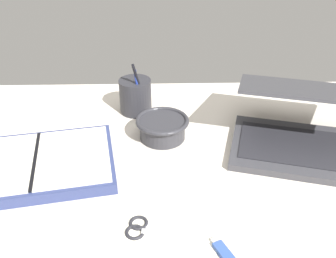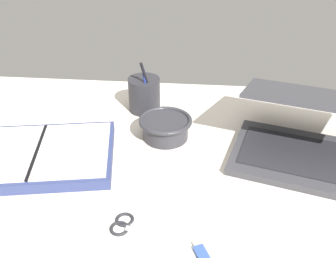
{
  "view_description": "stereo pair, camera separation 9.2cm",
  "coord_description": "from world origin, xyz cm",
  "px_view_note": "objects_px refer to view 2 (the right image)",
  "views": [
    {
      "loc": [
        -3.09,
        -68.48,
        57.85
      ],
      "look_at": [
        -1.14,
        9.14,
        9.0
      ],
      "focal_mm": 40.0,
      "sensor_mm": 36.0,
      "label": 1
    },
    {
      "loc": [
        6.07,
        -68.17,
        57.85
      ],
      "look_at": [
        -1.14,
        9.14,
        9.0
      ],
      "focal_mm": 40.0,
      "sensor_mm": 36.0,
      "label": 2
    }
  ],
  "objects_px": {
    "laptop": "(305,136)",
    "pen_cup": "(144,94)",
    "scissors": "(128,226)",
    "bowl": "(165,127)",
    "planner": "(38,155)"
  },
  "relations": [
    {
      "from": "bowl",
      "to": "planner",
      "type": "height_order",
      "value": "bowl"
    },
    {
      "from": "pen_cup",
      "to": "planner",
      "type": "bearing_deg",
      "value": -128.76
    },
    {
      "from": "bowl",
      "to": "scissors",
      "type": "distance_m",
      "value": 0.33
    },
    {
      "from": "bowl",
      "to": "pen_cup",
      "type": "relative_size",
      "value": 0.86
    },
    {
      "from": "laptop",
      "to": "scissors",
      "type": "relative_size",
      "value": 3.2
    },
    {
      "from": "laptop",
      "to": "bowl",
      "type": "distance_m",
      "value": 0.35
    },
    {
      "from": "laptop",
      "to": "scissors",
      "type": "xyz_separation_m",
      "value": [
        -0.39,
        -0.28,
        -0.05
      ]
    },
    {
      "from": "planner",
      "to": "bowl",
      "type": "bearing_deg",
      "value": 13.43
    },
    {
      "from": "pen_cup",
      "to": "bowl",
      "type": "bearing_deg",
      "value": -62.0
    },
    {
      "from": "bowl",
      "to": "scissors",
      "type": "bearing_deg",
      "value": -97.13
    },
    {
      "from": "pen_cup",
      "to": "planner",
      "type": "relative_size",
      "value": 0.41
    },
    {
      "from": "laptop",
      "to": "scissors",
      "type": "height_order",
      "value": "laptop"
    },
    {
      "from": "scissors",
      "to": "laptop",
      "type": "bearing_deg",
      "value": 50.2
    },
    {
      "from": "laptop",
      "to": "pen_cup",
      "type": "height_order",
      "value": "same"
    },
    {
      "from": "planner",
      "to": "scissors",
      "type": "distance_m",
      "value": 0.33
    }
  ]
}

